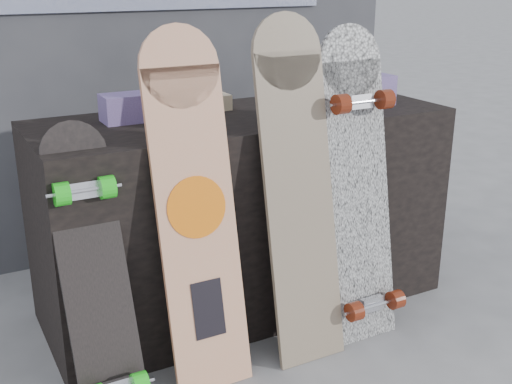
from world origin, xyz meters
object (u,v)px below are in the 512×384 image
longboard_celtic (298,181)px  longboard_geisha (195,202)px  skateboard_dark (95,270)px  longboard_cascadia (359,181)px  vendor_table (244,212)px

longboard_celtic → longboard_geisha: bearing=176.8°
longboard_geisha → skateboard_dark: (-0.34, -0.00, -0.16)m
longboard_cascadia → longboard_geisha: bearing=178.0°
vendor_table → skateboard_dark: bearing=-153.1°
vendor_table → longboard_celtic: size_ratio=1.34×
longboard_celtic → vendor_table: bearing=92.9°
vendor_table → longboard_celtic: longboard_celtic is taller
vendor_table → longboard_celtic: (0.02, -0.37, 0.24)m
longboard_geisha → longboard_celtic: size_ratio=0.98×
longboard_cascadia → longboard_celtic: bearing=179.7°
longboard_geisha → longboard_cascadia: 0.64m
longboard_cascadia → skateboard_dark: longboard_cascadia is taller
longboard_cascadia → vendor_table: bearing=127.0°
longboard_celtic → skateboard_dark: (-0.71, 0.02, -0.18)m
skateboard_dark → vendor_table: bearing=26.9°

